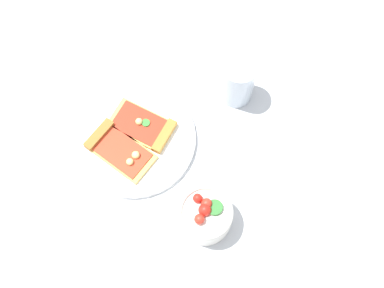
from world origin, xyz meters
The scene contains 6 objects.
ground_plane centered at (0.00, 0.00, 0.00)m, with size 2.40×2.40×0.00m, color silver.
plate centered at (-0.04, -0.02, 0.01)m, with size 0.26×0.26×0.01m, color white.
pizza_slice_near centered at (-0.01, -0.03, 0.02)m, with size 0.08×0.14×0.02m.
pizza_slice_far centered at (-0.08, 0.00, 0.02)m, with size 0.09×0.15×0.02m.
salad_bowl centered at (-0.11, -0.23, 0.04)m, with size 0.11×0.11×0.08m.
soda_glass centered at (0.17, -0.15, 0.05)m, with size 0.07×0.07×0.11m.
Camera 1 is at (-0.31, -0.32, 0.96)m, focal length 44.98 mm.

